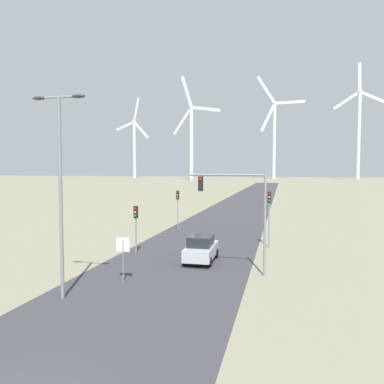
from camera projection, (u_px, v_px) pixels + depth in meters
road_surface at (235, 211)px, 56.41m from camera, size 10.00×240.00×0.01m
streetlamp at (60, 173)px, 18.12m from camera, size 2.83×0.32×9.93m
stop_sign_near at (123, 251)px, 21.07m from camera, size 0.81×0.07×2.55m
traffic_light_post_near_left at (136, 219)px, 27.98m from camera, size 0.28×0.34×3.63m
traffic_light_post_near_right at (269, 207)px, 30.38m from camera, size 0.28×0.34×4.56m
traffic_light_post_mid_left at (178, 201)px, 39.38m from camera, size 0.28×0.34×4.09m
traffic_light_mast_overhead at (238, 201)px, 22.49m from camera, size 4.67×0.34×6.28m
car_approaching at (201, 249)px, 25.78m from camera, size 1.88×4.14×1.83m
wind_turbine_far_left at (134, 143)px, 273.85m from camera, size 29.44×9.20×58.03m
wind_turbine_left at (191, 135)px, 215.98m from camera, size 30.65×12.34×60.55m
wind_turbine_center at (274, 133)px, 243.87m from camera, size 31.01×10.54×66.23m
wind_turbine_right at (359, 127)px, 228.50m from camera, size 30.24×8.44×70.83m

